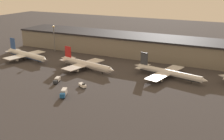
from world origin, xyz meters
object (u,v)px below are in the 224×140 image
Objects in this scene: service_vehicle_0 at (82,85)px; service_vehicle_1 at (64,93)px; airplane_1 at (85,64)px; airplane_2 at (168,73)px; airplane_0 at (26,55)px; service_vehicle_2 at (57,80)px.

service_vehicle_1 is at bearing -63.41° from service_vehicle_0.
airplane_1 reaches higher than airplane_2.
airplane_2 is (51.73, 7.05, -0.29)m from airplane_1.
airplane_1 is 52.21m from airplane_2.
airplane_1 is (50.51, -0.97, -0.14)m from airplane_0.
airplane_0 is 7.59× the size of service_vehicle_0.
airplane_1 is 28.08m from service_vehicle_2.
airplane_0 is 0.99× the size of airplane_1.
airplane_1 reaches higher than service_vehicle_0.
airplane_0 reaches higher than service_vehicle_0.
airplane_0 is 50.52m from airplane_1.
airplane_0 is at bearing -147.39° from service_vehicle_1.
airplane_0 reaches higher than airplane_1.
service_vehicle_1 is (13.55, -42.59, -1.53)m from airplane_1.
airplane_1 reaches higher than service_vehicle_2.
airplane_0 is 5.98× the size of service_vehicle_1.
airplane_1 is at bearing 174.48° from service_vehicle_1.
service_vehicle_2 is (-16.81, 0.17, 0.29)m from service_vehicle_0.
airplane_1 is at bearing 151.85° from service_vehicle_0.
service_vehicle_1 is 1.03× the size of service_vehicle_2.
airplane_1 is 7.63× the size of service_vehicle_0.
airplane_1 is 44.72m from service_vehicle_1.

